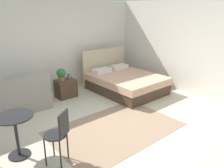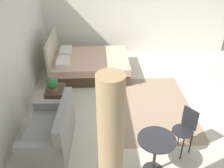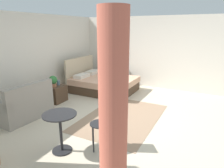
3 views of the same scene
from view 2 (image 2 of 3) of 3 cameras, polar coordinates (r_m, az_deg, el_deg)
name	(u,v)px [view 2 (image 2 of 3)]	position (r m, az deg, el deg)	size (l,w,h in m)	color
ground_plane	(153,105)	(5.82, 9.46, -4.79)	(8.93, 8.88, 0.02)	beige
wall_back	(13,58)	(5.31, -22.04, 5.72)	(8.93, 0.12, 2.57)	silver
wall_right	(137,14)	(7.91, 5.84, 15.84)	(0.12, 5.88, 2.57)	silver
area_rug	(153,106)	(5.75, 9.55, -5.10)	(2.55, 1.69, 0.01)	#93755B
bed	(88,64)	(6.92, -5.52, 4.55)	(1.63, 2.08, 1.13)	#473323
couch	(51,134)	(4.65, -13.94, -11.15)	(1.32, 0.84, 0.91)	gray
nightstand	(56,98)	(5.67, -12.85, -3.16)	(0.52, 0.40, 0.49)	#473323
potted_plant	(53,84)	(5.36, -13.67, 0.01)	(0.24, 0.24, 0.33)	#935B3D
vase	(54,83)	(5.60, -13.26, 0.20)	(0.09, 0.09, 0.14)	slate
balcony_table	(156,149)	(4.04, 10.09, -14.75)	(0.60, 0.60, 0.73)	black
cafe_chair_near_window	(186,127)	(4.48, 16.81, -9.49)	(0.50, 0.50, 0.89)	black
curtain_right	(111,166)	(2.88, -0.25, -18.63)	(0.27, 0.27, 2.34)	tan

